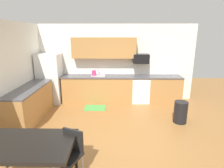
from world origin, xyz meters
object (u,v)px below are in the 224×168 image
Objects in this scene: microwave at (141,59)px; chair_near_table at (70,152)px; trash_bin at (181,112)px; oven_range at (140,89)px; dining_table at (28,146)px; kettle at (94,73)px; refrigerator at (50,78)px.

microwave reaches higher than chair_near_table.
oven_range is at bearing 118.97° from trash_bin.
microwave is at bearing 60.70° from dining_table.
oven_range reaches higher than trash_bin.
microwave is 4.64m from dining_table.
dining_table is at bearing -119.30° from microwave.
dining_table is 1.65× the size of chair_near_table.
microwave is 4.28m from chair_near_table.
trash_bin is at bearing -33.40° from kettle.
chair_near_table is 1.42× the size of trash_bin.
chair_near_table is 3.80m from kettle.
microwave is 0.64× the size of chair_near_table.
oven_range is 1.69× the size of microwave.
microwave is 1.72m from kettle.
chair_near_table is at bearing -67.28° from refrigerator.
refrigerator is at bearing -178.55° from oven_range.
chair_near_table is 4.25× the size of kettle.
kettle is (0.59, 3.93, 0.32)m from dining_table.
kettle reaches higher than trash_bin.
dining_table reaches higher than trash_bin.
kettle is (1.52, 0.13, 0.16)m from refrigerator.
microwave is (-0.00, 0.10, 1.08)m from oven_range.
refrigerator is at bearing 112.72° from chair_near_table.
kettle reaches higher than dining_table.
refrigerator reaches higher than dining_table.
trash_bin is at bearing -20.83° from refrigerator.
chair_near_table is (-1.64, -3.82, -1.03)m from microwave.
trash_bin is (4.06, -1.55, -0.56)m from refrigerator.
microwave reaches higher than kettle.
oven_range is 1.86m from trash_bin.
dining_table is 0.65m from chair_near_table.
trash_bin is at bearing -61.03° from oven_range.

